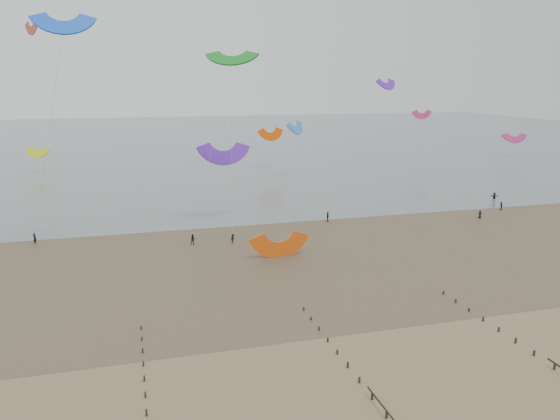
{
  "coord_description": "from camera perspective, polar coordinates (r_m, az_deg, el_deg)",
  "views": [
    {
      "loc": [
        -13.95,
        -42.96,
        25.69
      ],
      "look_at": [
        5.61,
        28.0,
        8.0
      ],
      "focal_mm": 35.0,
      "sensor_mm": 36.0,
      "label": 1
    }
  ],
  "objects": [
    {
      "name": "ground",
      "position": [
        51.97,
        2.33,
        -16.13
      ],
      "size": [
        500.0,
        500.0,
        0.0
      ],
      "primitive_type": "plane",
      "color": "brown",
      "rests_on": "ground"
    },
    {
      "name": "sea_and_shore",
      "position": [
        82.11,
        -7.75,
        -4.84
      ],
      "size": [
        500.0,
        665.0,
        0.03
      ],
      "color": "#475654",
      "rests_on": "ground"
    },
    {
      "name": "kitesurfer_lead",
      "position": [
        95.59,
        -24.25,
        -2.73
      ],
      "size": [
        0.8,
        0.78,
        1.85
      ],
      "primitive_type": "imported",
      "rotation": [
        0.0,
        0.0,
        2.4
      ],
      "color": "black",
      "rests_on": "ground"
    },
    {
      "name": "kites_airborne",
      "position": [
        129.16,
        -16.59,
        10.68
      ],
      "size": [
        250.31,
        117.98,
        42.67
      ],
      "color": "#DFEA0E",
      "rests_on": "ground"
    },
    {
      "name": "kitesurfers",
      "position": [
        102.52,
        7.78,
        -0.63
      ],
      "size": [
        136.67,
        16.87,
        1.87
      ],
      "color": "black",
      "rests_on": "ground"
    },
    {
      "name": "grounded_kite",
      "position": [
        81.44,
        -0.06,
        -4.87
      ],
      "size": [
        7.89,
        6.29,
        4.19
      ],
      "primitive_type": null,
      "rotation": [
        1.54,
        0.0,
        0.05
      ],
      "color": "#EC550E",
      "rests_on": "ground"
    }
  ]
}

